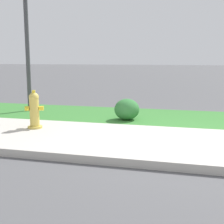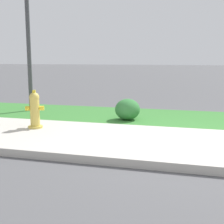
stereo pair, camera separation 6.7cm
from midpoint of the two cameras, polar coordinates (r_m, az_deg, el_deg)
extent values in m
plane|color=#515154|center=(5.34, 13.02, -5.70)|extent=(120.00, 120.00, 0.00)
cube|color=#BCB7AD|center=(5.34, 13.02, -5.65)|extent=(18.00, 2.42, 0.01)
cube|color=#387A33|center=(7.61, 13.54, -1.07)|extent=(18.00, 2.23, 0.01)
cube|color=#BCB7AD|center=(4.10, 12.51, -9.63)|extent=(18.00, 0.16, 0.12)
cylinder|color=gold|center=(6.52, -14.17, -2.72)|extent=(0.29, 0.29, 0.05)
cylinder|color=gold|center=(6.46, -14.29, 0.03)|extent=(0.19, 0.19, 0.58)
sphere|color=gold|center=(6.42, -14.40, 2.61)|extent=(0.20, 0.20, 0.20)
cube|color=yellow|center=(6.40, -14.45, 3.63)|extent=(0.07, 0.07, 0.06)
cylinder|color=yellow|center=(6.47, -15.54, 0.62)|extent=(0.12, 0.12, 0.09)
cylinder|color=yellow|center=(6.43, -13.09, 0.67)|extent=(0.12, 0.12, 0.09)
cylinder|color=yellow|center=(6.59, -14.14, 0.85)|extent=(0.15, 0.14, 0.12)
cylinder|color=#3D3D42|center=(8.68, -15.59, 14.46)|extent=(0.11, 0.11, 4.32)
ellipsoid|color=#337538|center=(7.17, 2.47, 0.49)|extent=(0.57, 0.57, 0.49)
camera|label=1|loc=(0.03, -90.33, -0.06)|focal=50.00mm
camera|label=2|loc=(0.03, 89.67, 0.06)|focal=50.00mm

